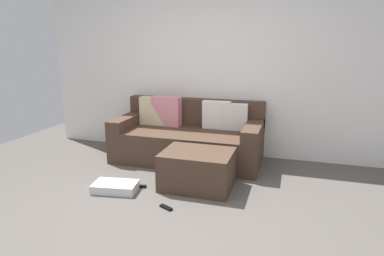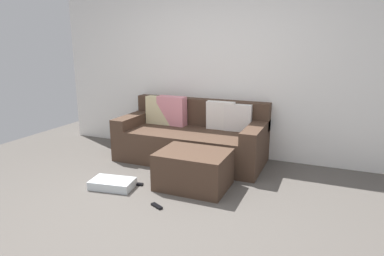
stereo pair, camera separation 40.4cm
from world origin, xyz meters
name	(u,v)px [view 1 (the left image)]	position (x,y,z in m)	size (l,w,h in m)	color
ground_plane	(156,225)	(0.00, 0.00, 0.00)	(6.85, 6.85, 0.00)	#544F49
wall_back	(215,62)	(0.00, 2.26, 1.34)	(5.27, 0.10, 2.69)	white
couch_sectional	(188,137)	(-0.26, 1.81, 0.32)	(2.03, 0.93, 0.86)	#473326
ottoman	(198,169)	(0.13, 0.92, 0.21)	(0.79, 0.60, 0.42)	#473326
storage_bin	(115,187)	(-0.71, 0.53, 0.05)	(0.48, 0.29, 0.10)	silver
remote_near_ottoman	(166,208)	(-0.02, 0.32, 0.01)	(0.15, 0.05, 0.02)	black
remote_by_storage_bin	(139,186)	(-0.50, 0.71, 0.01)	(0.16, 0.05, 0.02)	black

